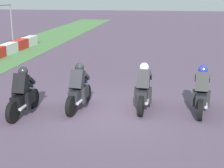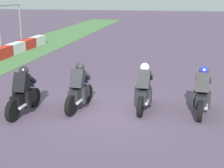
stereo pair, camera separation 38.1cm
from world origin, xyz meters
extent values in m
plane|color=#524257|center=(0.00, 0.00, 0.00)|extent=(120.00, 120.00, 0.00)
cube|color=red|center=(7.58, 7.86, 0.32)|extent=(1.65, 0.60, 0.64)
cube|color=silver|center=(9.26, 7.86, 0.32)|extent=(1.65, 0.60, 0.64)
cube|color=red|center=(10.95, 7.86, 0.32)|extent=(1.65, 0.60, 0.64)
cube|color=silver|center=(12.63, 7.86, 0.32)|extent=(1.65, 0.60, 0.64)
cylinder|color=slate|center=(14.14, 9.79, 1.41)|extent=(0.10, 0.10, 2.81)
cylinder|color=black|center=(1.00, -2.90, 0.32)|extent=(0.65, 0.21, 0.64)
cylinder|color=black|center=(-0.39, -2.76, 0.32)|extent=(0.65, 0.21, 0.64)
cube|color=black|center=(0.30, -2.83, 0.50)|extent=(1.13, 0.43, 0.40)
ellipsoid|color=black|center=(0.40, -2.84, 0.80)|extent=(0.51, 0.35, 0.24)
cube|color=red|center=(-0.20, -2.78, 0.52)|extent=(0.08, 0.17, 0.08)
cylinder|color=#A5A5AD|center=(-0.06, -2.95, 0.37)|extent=(0.43, 0.14, 0.10)
cube|color=black|center=(0.20, -2.82, 1.02)|extent=(0.52, 0.45, 0.66)
sphere|color=#252DA4|center=(0.42, -2.84, 1.36)|extent=(0.33, 0.33, 0.30)
cube|color=slate|center=(0.80, -2.88, 0.84)|extent=(0.18, 0.27, 0.23)
cube|color=black|center=(0.21, -2.62, 0.50)|extent=(0.19, 0.16, 0.52)
cube|color=black|center=(0.16, -3.02, 0.50)|extent=(0.19, 0.16, 0.52)
cube|color=black|center=(0.60, -2.68, 1.04)|extent=(0.39, 0.14, 0.31)
cube|color=black|center=(0.56, -3.04, 1.04)|extent=(0.39, 0.14, 0.31)
cylinder|color=black|center=(1.07, -1.04, 0.32)|extent=(0.64, 0.16, 0.64)
cylinder|color=black|center=(-0.32, -1.00, 0.32)|extent=(0.64, 0.16, 0.64)
cube|color=#24242A|center=(0.38, -1.02, 0.50)|extent=(1.11, 0.35, 0.40)
ellipsoid|color=#24242A|center=(0.47, -1.02, 0.80)|extent=(0.49, 0.31, 0.24)
cube|color=red|center=(-0.13, -1.00, 0.52)|extent=(0.06, 0.16, 0.08)
cylinder|color=#A5A5AD|center=(0.02, -1.17, 0.37)|extent=(0.42, 0.11, 0.10)
cube|color=black|center=(0.28, -1.01, 1.02)|extent=(0.50, 0.41, 0.66)
sphere|color=silver|center=(0.49, -1.02, 1.36)|extent=(0.31, 0.31, 0.30)
cube|color=gray|center=(0.87, -1.03, 0.84)|extent=(0.16, 0.26, 0.23)
cube|color=black|center=(0.26, -0.81, 0.50)|extent=(0.18, 0.15, 0.52)
cube|color=black|center=(0.25, -1.21, 0.50)|extent=(0.18, 0.15, 0.52)
cube|color=black|center=(0.66, -0.85, 1.04)|extent=(0.39, 0.11, 0.31)
cube|color=black|center=(0.65, -1.21, 1.04)|extent=(0.39, 0.11, 0.31)
cylinder|color=black|center=(0.74, 0.97, 0.32)|extent=(0.65, 0.21, 0.64)
cylinder|color=black|center=(-0.66, 1.11, 0.32)|extent=(0.65, 0.21, 0.64)
cube|color=black|center=(0.04, 1.04, 0.50)|extent=(1.13, 0.43, 0.40)
ellipsoid|color=black|center=(0.14, 1.03, 0.80)|extent=(0.51, 0.35, 0.24)
cube|color=red|center=(-0.47, 1.09, 0.52)|extent=(0.08, 0.17, 0.08)
cylinder|color=#A5A5AD|center=(-0.33, 0.92, 0.37)|extent=(0.43, 0.14, 0.10)
cube|color=#25252A|center=(-0.06, 1.05, 1.02)|extent=(0.52, 0.45, 0.66)
sphere|color=#222227|center=(0.16, 1.03, 1.36)|extent=(0.33, 0.33, 0.30)
cube|color=#42568E|center=(0.54, 0.99, 0.84)|extent=(0.18, 0.27, 0.23)
cube|color=#25252A|center=(-0.06, 1.25, 0.50)|extent=(0.19, 0.16, 0.52)
cube|color=#25252A|center=(-0.10, 0.85, 0.50)|extent=(0.19, 0.16, 0.52)
cube|color=#25252A|center=(0.34, 1.19, 1.04)|extent=(0.39, 0.14, 0.31)
cube|color=#25252A|center=(0.30, 0.83, 1.04)|extent=(0.39, 0.14, 0.31)
cylinder|color=black|center=(-0.06, 2.56, 0.32)|extent=(0.65, 0.17, 0.64)
cylinder|color=black|center=(-1.46, 2.63, 0.32)|extent=(0.65, 0.17, 0.64)
cube|color=black|center=(-0.76, 2.60, 0.50)|extent=(1.12, 0.38, 0.40)
ellipsoid|color=black|center=(-0.66, 2.59, 0.80)|extent=(0.49, 0.32, 0.24)
cube|color=red|center=(-1.27, 2.62, 0.52)|extent=(0.07, 0.16, 0.08)
cylinder|color=#A5A5AD|center=(-1.11, 2.46, 0.37)|extent=(0.42, 0.12, 0.10)
cube|color=black|center=(-0.86, 2.60, 1.02)|extent=(0.50, 0.42, 0.66)
sphere|color=#222227|center=(-0.64, 2.59, 1.36)|extent=(0.32, 0.32, 0.30)
cube|color=slate|center=(-0.26, 2.57, 0.84)|extent=(0.17, 0.27, 0.23)
cube|color=black|center=(-0.87, 2.80, 0.50)|extent=(0.19, 0.15, 0.52)
cube|color=black|center=(-0.89, 2.40, 0.50)|extent=(0.19, 0.15, 0.52)
cube|color=black|center=(-0.47, 2.76, 1.04)|extent=(0.39, 0.12, 0.31)
cube|color=black|center=(-0.49, 2.40, 1.04)|extent=(0.39, 0.12, 0.31)
camera|label=1|loc=(-10.24, -1.67, 3.70)|focal=54.93mm
camera|label=2|loc=(-10.17, -2.05, 3.70)|focal=54.93mm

